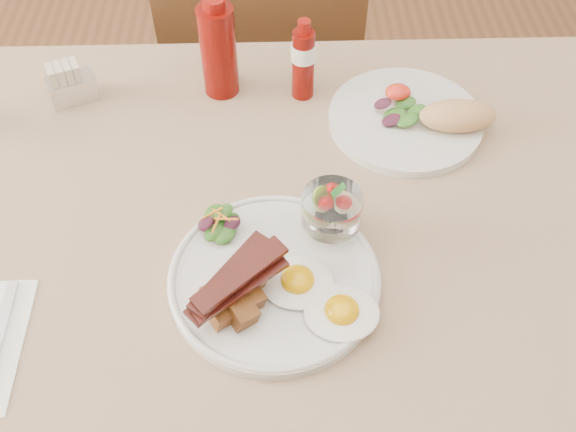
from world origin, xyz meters
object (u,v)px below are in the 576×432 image
table (263,265)px  fruit_cup (332,209)px  chair_far (263,66)px  main_plate (274,279)px  sugar_caddy (71,85)px  second_plate (418,117)px  hot_sauce_bottle (303,61)px  ketchup_bottle (218,49)px

table → fruit_cup: size_ratio=16.02×
chair_far → main_plate: (0.02, -0.76, 0.24)m
table → main_plate: (0.02, -0.09, 0.10)m
fruit_cup → sugar_caddy: 0.51m
table → second_plate: (0.25, 0.21, 0.11)m
main_plate → hot_sauce_bottle: hot_sauce_bottle is taller
chair_far → fruit_cup: (0.10, -0.68, 0.29)m
table → sugar_caddy: 0.44m
fruit_cup → sugar_caddy: size_ratio=0.94×
table → fruit_cup: fruit_cup is taller
sugar_caddy → main_plate: bearing=-71.7°
second_plate → ketchup_bottle: ketchup_bottle is taller
chair_far → sugar_caddy: 0.55m
hot_sauce_bottle → table: bearing=-103.9°
table → ketchup_bottle: size_ratio=7.57×
table → chair_far: bearing=90.0°
ketchup_bottle → second_plate: bearing=-17.2°
main_plate → sugar_caddy: sugar_caddy is taller
main_plate → hot_sauce_bottle: bearing=81.9°
fruit_cup → hot_sauce_bottle: 0.31m
fruit_cup → second_plate: fruit_cup is taller
fruit_cup → sugar_caddy: bearing=143.1°
hot_sauce_bottle → fruit_cup: bearing=-85.5°
fruit_cup → hot_sauce_bottle: hot_sauce_bottle is taller
table → fruit_cup: 0.18m
table → main_plate: bearing=-78.9°
second_plate → sugar_caddy: 0.57m
ketchup_bottle → table: bearing=-78.0°
ketchup_bottle → chair_far: bearing=79.6°
hot_sauce_bottle → sugar_caddy: 0.39m
table → hot_sauce_bottle: size_ratio=9.22×
ketchup_bottle → hot_sauce_bottle: 0.14m
fruit_cup → ketchup_bottle: size_ratio=0.47×
ketchup_bottle → hot_sauce_bottle: size_ratio=1.22×
main_plate → hot_sauce_bottle: size_ratio=1.94×
main_plate → ketchup_bottle: size_ratio=1.59×
chair_far → main_plate: size_ratio=3.32×
fruit_cup → hot_sauce_bottle: size_ratio=0.58×
chair_far → sugar_caddy: size_ratio=10.53×
second_plate → fruit_cup: bearing=-124.9°
ketchup_bottle → sugar_caddy: 0.25m
main_plate → hot_sauce_bottle: 0.39m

